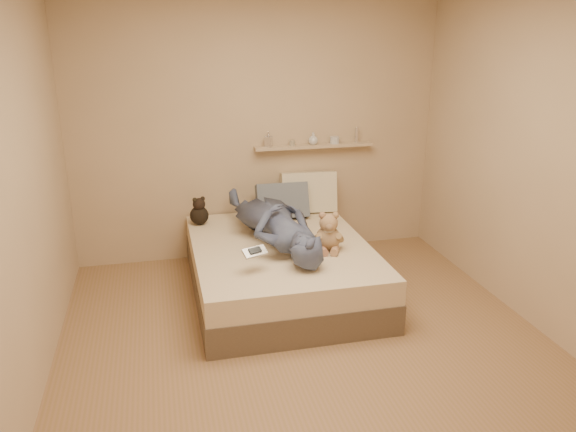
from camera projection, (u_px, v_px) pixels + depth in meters
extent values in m
plane|color=#8F674A|center=(309.00, 347.00, 4.12)|extent=(3.80, 3.80, 0.00)
plane|color=tan|center=(258.00, 127.00, 5.45)|extent=(3.60, 0.00, 3.60)
plane|color=tan|center=(458.00, 309.00, 1.95)|extent=(3.60, 0.00, 3.60)
plane|color=tan|center=(17.00, 193.00, 3.30)|extent=(0.00, 3.80, 3.80)
plane|color=tan|center=(548.00, 161.00, 4.09)|extent=(0.00, 3.80, 3.80)
cube|color=brown|center=(281.00, 279.00, 4.93)|extent=(1.50, 1.90, 0.25)
cube|color=beige|center=(281.00, 255.00, 4.86)|extent=(1.48, 1.88, 0.20)
cube|color=#AEAFB5|center=(255.00, 252.00, 4.23)|extent=(0.21, 0.14, 0.06)
cube|color=black|center=(255.00, 250.00, 4.22)|extent=(0.11, 0.08, 0.03)
sphere|color=#947451|center=(328.00, 238.00, 4.68)|extent=(0.21, 0.21, 0.21)
sphere|color=#A77B5B|center=(329.00, 223.00, 4.62)|extent=(0.15, 0.15, 0.15)
sphere|color=#9F7757|center=(322.00, 215.00, 4.59)|extent=(0.06, 0.06, 0.06)
sphere|color=#A28159|center=(335.00, 215.00, 4.60)|extent=(0.06, 0.06, 0.06)
sphere|color=#836448|center=(329.00, 227.00, 4.56)|extent=(0.06, 0.06, 0.06)
cylinder|color=#987951|center=(317.00, 238.00, 4.65)|extent=(0.07, 0.14, 0.12)
cylinder|color=olive|center=(340.00, 238.00, 4.65)|extent=(0.11, 0.14, 0.12)
cylinder|color=#9C6A53|center=(323.00, 250.00, 4.62)|extent=(0.06, 0.14, 0.07)
cylinder|color=#A47957|center=(335.00, 250.00, 4.62)|extent=(0.11, 0.15, 0.07)
cylinder|color=#B9B29E|center=(328.00, 230.00, 4.64)|extent=(0.13, 0.13, 0.02)
sphere|color=black|center=(199.00, 215.00, 5.29)|extent=(0.18, 0.18, 0.18)
sphere|color=black|center=(199.00, 204.00, 5.24)|extent=(0.12, 0.12, 0.12)
sphere|color=black|center=(195.00, 200.00, 5.21)|extent=(0.04, 0.04, 0.04)
sphere|color=black|center=(203.00, 199.00, 5.25)|extent=(0.04, 0.04, 0.04)
cube|color=beige|center=(309.00, 192.00, 5.63)|extent=(0.57, 0.27, 0.42)
cube|color=slate|center=(282.00, 201.00, 5.45)|extent=(0.51, 0.27, 0.37)
imported|color=#434F69|center=(274.00, 222.00, 4.83)|extent=(0.80, 1.61, 0.37)
cube|color=tan|center=(314.00, 146.00, 5.58)|extent=(1.20, 0.12, 0.03)
imported|color=silver|center=(268.00, 139.00, 5.45)|extent=(0.09, 0.09, 0.15)
cylinder|color=#A5A08D|center=(292.00, 143.00, 5.51)|extent=(0.06, 0.06, 0.05)
imported|color=silver|center=(313.00, 138.00, 5.55)|extent=(0.10, 0.10, 0.12)
cylinder|color=silver|center=(335.00, 140.00, 5.61)|extent=(0.09, 0.09, 0.07)
cylinder|color=silver|center=(357.00, 135.00, 5.64)|extent=(0.04, 0.04, 0.16)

